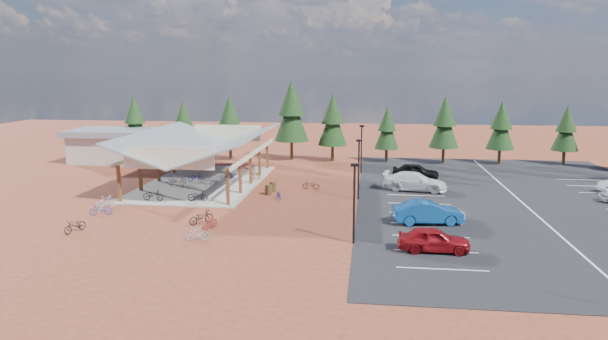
# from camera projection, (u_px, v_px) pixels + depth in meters

# --- Properties ---
(ground) EXTENTS (140.00, 140.00, 0.00)m
(ground) POSITION_uv_depth(u_px,v_px,m) (297.00, 203.00, 44.54)
(ground) COLOR maroon
(ground) RESTS_ON ground
(asphalt_lot) EXTENTS (27.00, 44.00, 0.04)m
(asphalt_lot) POSITION_uv_depth(u_px,v_px,m) (520.00, 201.00, 45.23)
(asphalt_lot) COLOR black
(asphalt_lot) RESTS_ON ground
(concrete_pad) EXTENTS (10.60, 18.60, 0.10)m
(concrete_pad) POSITION_uv_depth(u_px,v_px,m) (204.00, 183.00, 52.57)
(concrete_pad) COLOR gray
(concrete_pad) RESTS_ON ground
(bike_pavilion) EXTENTS (11.65, 19.40, 4.97)m
(bike_pavilion) POSITION_uv_depth(u_px,v_px,m) (203.00, 144.00, 51.89)
(bike_pavilion) COLOR #532B17
(bike_pavilion) RESTS_ON concrete_pad
(outbuilding) EXTENTS (11.00, 7.00, 3.90)m
(outbuilding) POSITION_uv_depth(u_px,v_px,m) (118.00, 145.00, 64.64)
(outbuilding) COLOR #ADA593
(outbuilding) RESTS_ON ground
(lamp_post_0) EXTENTS (0.50, 0.25, 5.14)m
(lamp_post_0) POSITION_uv_depth(u_px,v_px,m) (354.00, 198.00, 33.64)
(lamp_post_0) COLOR black
(lamp_post_0) RESTS_ON ground
(lamp_post_1) EXTENTS (0.50, 0.25, 5.14)m
(lamp_post_1) POSITION_uv_depth(u_px,v_px,m) (359.00, 165.00, 45.35)
(lamp_post_1) COLOR black
(lamp_post_1) RESTS_ON ground
(lamp_post_2) EXTENTS (0.50, 0.25, 5.14)m
(lamp_post_2) POSITION_uv_depth(u_px,v_px,m) (361.00, 146.00, 57.07)
(lamp_post_2) COLOR black
(lamp_post_2) RESTS_ON ground
(trash_bin_0) EXTENTS (0.60, 0.60, 0.90)m
(trash_bin_0) POSITION_uv_depth(u_px,v_px,m) (269.00, 190.00, 47.58)
(trash_bin_0) COLOR #3E2D16
(trash_bin_0) RESTS_ON ground
(trash_bin_1) EXTENTS (0.60, 0.60, 0.90)m
(trash_bin_1) POSITION_uv_depth(u_px,v_px,m) (273.00, 187.00, 48.78)
(trash_bin_1) COLOR #3E2D16
(trash_bin_1) RESTS_ON ground
(pine_0) EXTENTS (3.31, 3.31, 7.72)m
(pine_0) POSITION_uv_depth(u_px,v_px,m) (135.00, 120.00, 67.43)
(pine_0) COLOR #382314
(pine_0) RESTS_ON ground
(pine_1) EXTENTS (3.06, 3.06, 7.13)m
(pine_1) POSITION_uv_depth(u_px,v_px,m) (183.00, 123.00, 66.93)
(pine_1) COLOR #382314
(pine_1) RESTS_ON ground
(pine_2) EXTENTS (3.38, 3.38, 7.87)m
(pine_2) POSITION_uv_depth(u_px,v_px,m) (230.00, 121.00, 65.78)
(pine_2) COLOR #382314
(pine_2) RESTS_ON ground
(pine_3) EXTENTS (4.17, 4.17, 9.70)m
(pine_3) POSITION_uv_depth(u_px,v_px,m) (291.00, 111.00, 65.39)
(pine_3) COLOR #382314
(pine_3) RESTS_ON ground
(pine_4) EXTENTS (3.49, 3.49, 8.13)m
(pine_4) POSITION_uv_depth(u_px,v_px,m) (333.00, 120.00, 64.50)
(pine_4) COLOR #382314
(pine_4) RESTS_ON ground
(pine_5) EXTENTS (2.87, 2.87, 6.68)m
(pine_5) POSITION_uv_depth(u_px,v_px,m) (387.00, 128.00, 64.01)
(pine_5) COLOR #382314
(pine_5) RESTS_ON ground
(pine_6) EXTENTS (3.41, 3.41, 7.94)m
(pine_6) POSITION_uv_depth(u_px,v_px,m) (445.00, 123.00, 62.71)
(pine_6) COLOR #382314
(pine_6) RESTS_ON ground
(pine_7) EXTENTS (3.19, 3.19, 7.43)m
(pine_7) POSITION_uv_depth(u_px,v_px,m) (501.00, 126.00, 62.35)
(pine_7) COLOR #382314
(pine_7) RESTS_ON ground
(pine_8) EXTENTS (2.96, 2.96, 6.89)m
(pine_8) POSITION_uv_depth(u_px,v_px,m) (566.00, 129.00, 62.12)
(pine_8) COLOR #382314
(pine_8) RESTS_ON ground
(bike_0) EXTENTS (1.77, 0.65, 0.92)m
(bike_0) POSITION_uv_depth(u_px,v_px,m) (153.00, 195.00, 45.10)
(bike_0) COLOR black
(bike_0) RESTS_ON concrete_pad
(bike_1) EXTENTS (1.82, 1.02, 1.05)m
(bike_1) POSITION_uv_depth(u_px,v_px,m) (177.00, 180.00, 51.10)
(bike_1) COLOR gray
(bike_1) RESTS_ON concrete_pad
(bike_2) EXTENTS (1.71, 0.79, 0.87)m
(bike_2) POSITION_uv_depth(u_px,v_px,m) (196.00, 177.00, 52.63)
(bike_2) COLOR navy
(bike_2) RESTS_ON concrete_pad
(bike_3) EXTENTS (1.83, 0.52, 1.10)m
(bike_3) POSITION_uv_depth(u_px,v_px,m) (197.00, 165.00, 58.80)
(bike_3) COLOR maroon
(bike_3) RESTS_ON concrete_pad
(bike_4) EXTENTS (1.75, 0.66, 0.91)m
(bike_4) POSITION_uv_depth(u_px,v_px,m) (198.00, 196.00, 44.86)
(bike_4) COLOR black
(bike_4) RESTS_ON concrete_pad
(bike_5) EXTENTS (1.71, 0.65, 1.00)m
(bike_5) POSITION_uv_depth(u_px,v_px,m) (218.00, 180.00, 51.13)
(bike_5) COLOR gray
(bike_5) RESTS_ON concrete_pad
(bike_6) EXTENTS (1.81, 1.12, 0.90)m
(bike_6) POSITION_uv_depth(u_px,v_px,m) (228.00, 176.00, 53.11)
(bike_6) COLOR #1C4993
(bike_6) RESTS_ON concrete_pad
(bike_7) EXTENTS (1.93, 1.11, 1.12)m
(bike_7) POSITION_uv_depth(u_px,v_px,m) (248.00, 167.00, 57.52)
(bike_7) COLOR maroon
(bike_7) RESTS_ON concrete_pad
(bike_8) EXTENTS (1.11, 1.91, 0.95)m
(bike_8) POSITION_uv_depth(u_px,v_px,m) (75.00, 225.00, 36.49)
(bike_8) COLOR black
(bike_8) RESTS_ON ground
(bike_9) EXTENTS (1.42, 1.73, 1.06)m
(bike_9) POSITION_uv_depth(u_px,v_px,m) (106.00, 202.00, 42.76)
(bike_9) COLOR #94959D
(bike_9) RESTS_ON ground
(bike_10) EXTENTS (1.74, 1.07, 0.86)m
(bike_10) POSITION_uv_depth(u_px,v_px,m) (101.00, 210.00, 40.84)
(bike_10) COLOR #173B98
(bike_10) RESTS_ON ground
(bike_11) EXTENTS (0.88, 1.65, 0.96)m
(bike_11) POSITION_uv_depth(u_px,v_px,m) (211.00, 222.00, 37.28)
(bike_11) COLOR maroon
(bike_11) RESTS_ON ground
(bike_12) EXTENTS (1.78, 1.86, 1.00)m
(bike_12) POSITION_uv_depth(u_px,v_px,m) (201.00, 217.00, 38.48)
(bike_12) COLOR black
(bike_12) RESTS_ON ground
(bike_13) EXTENTS (1.66, 0.66, 0.97)m
(bike_13) POSITION_uv_depth(u_px,v_px,m) (197.00, 234.00, 34.63)
(bike_13) COLOR gray
(bike_13) RESTS_ON ground
(bike_14) EXTENTS (1.04, 1.63, 0.81)m
(bike_14) POSITION_uv_depth(u_px,v_px,m) (279.00, 194.00, 45.96)
(bike_14) COLOR navy
(bike_14) RESTS_ON ground
(bike_15) EXTENTS (1.25, 1.62, 0.97)m
(bike_15) POSITION_uv_depth(u_px,v_px,m) (255.00, 177.00, 53.21)
(bike_15) COLOR #9C341B
(bike_15) RESTS_ON ground
(bike_16) EXTENTS (1.57, 0.55, 0.83)m
(bike_16) POSITION_uv_depth(u_px,v_px,m) (311.00, 185.00, 49.83)
(bike_16) COLOR black
(bike_16) RESTS_ON ground
(car_0) EXTENTS (4.29, 1.75, 1.46)m
(car_0) POSITION_uv_depth(u_px,v_px,m) (434.00, 239.00, 32.51)
(car_0) COLOR maroon
(car_0) RESTS_ON asphalt_lot
(car_1) EXTENTS (5.10, 2.37, 1.62)m
(car_1) POSITION_uv_depth(u_px,v_px,m) (428.00, 212.00, 38.43)
(car_1) COLOR navy
(car_1) RESTS_ON asphalt_lot
(car_2) EXTENTS (5.05, 2.94, 1.32)m
(car_2) POSITION_uv_depth(u_px,v_px,m) (433.00, 211.00, 39.50)
(car_2) COLOR #9B9FA3
(car_2) RESTS_ON asphalt_lot
(car_3) EXTENTS (5.98, 3.20, 1.65)m
(car_3) POSITION_uv_depth(u_px,v_px,m) (415.00, 182.00, 49.06)
(car_3) COLOR silver
(car_3) RESTS_ON asphalt_lot
(car_4) EXTENTS (4.79, 2.38, 1.57)m
(car_4) POSITION_uv_depth(u_px,v_px,m) (416.00, 171.00, 54.30)
(car_4) COLOR black
(car_4) RESTS_ON asphalt_lot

